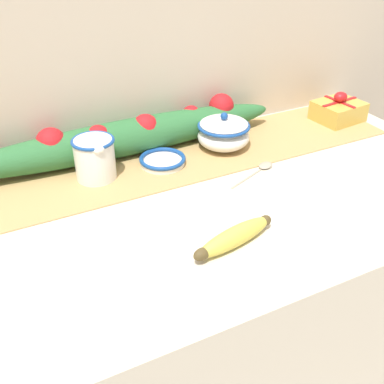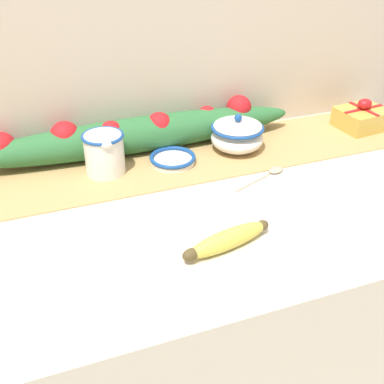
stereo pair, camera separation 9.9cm
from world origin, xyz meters
TOP-DOWN VIEW (x-y plane):
  - countertop at (0.00, 0.00)m, footprint 1.53×0.68m
  - back_wall at (0.00, 0.36)m, footprint 2.33×0.04m
  - table_runner at (0.00, 0.20)m, footprint 1.41×0.25m
  - cream_pitcher at (-0.10, 0.20)m, footprint 0.10×0.12m
  - sugar_bowl at (0.25, 0.20)m, footprint 0.14×0.14m
  - small_dish at (0.07, 0.19)m, footprint 0.12×0.12m
  - banana at (0.06, -0.16)m, footprint 0.20×0.08m
  - spoon at (0.28, 0.06)m, footprint 0.15×0.07m
  - gift_box at (0.64, 0.21)m, footprint 0.14×0.12m
  - poinsettia_garland at (-0.01, 0.29)m, footprint 0.87×0.10m

SIDE VIEW (x-z plane):
  - countertop at x=0.00m, z-range 0.00..0.91m
  - table_runner at x=0.00m, z-range 0.91..0.91m
  - spoon at x=0.28m, z-range 0.91..0.92m
  - small_dish at x=0.07m, z-range 0.91..0.93m
  - banana at x=0.06m, z-range 0.91..0.95m
  - gift_box at x=0.64m, z-range 0.90..0.99m
  - sugar_bowl at x=0.25m, z-range 0.91..1.01m
  - poinsettia_garland at x=-0.01m, z-range 0.91..1.02m
  - cream_pitcher at x=-0.10m, z-range 0.92..1.02m
  - back_wall at x=0.00m, z-range 0.00..2.40m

